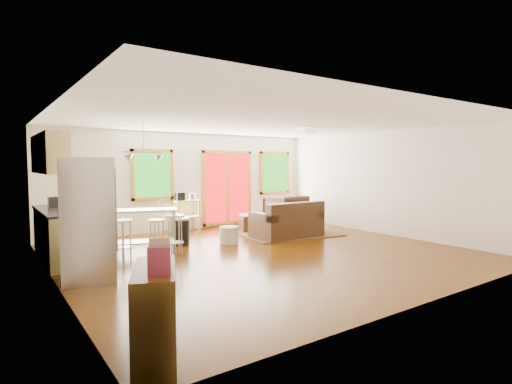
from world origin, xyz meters
TOP-DOWN VIEW (x-y plane):
  - floor at (0.00, 0.00)m, footprint 7.50×7.00m
  - ceiling at (0.00, 0.00)m, footprint 7.50×7.00m
  - back_wall at (0.00, 3.51)m, footprint 7.50×0.02m
  - left_wall at (-3.76, 0.00)m, footprint 0.02×7.00m
  - right_wall at (3.76, 0.00)m, footprint 0.02×7.00m
  - front_wall at (0.00, -3.51)m, footprint 7.50×0.02m
  - window_left at (-1.00, 3.46)m, footprint 1.10×0.05m
  - french_doors at (1.20, 3.46)m, footprint 1.60×0.05m
  - window_right at (2.90, 3.46)m, footprint 1.10×0.05m
  - rug at (1.74, 1.43)m, footprint 2.57×2.10m
  - loveseat at (1.45, 1.04)m, footprint 1.63×0.93m
  - coffee_table at (1.87, 1.65)m, footprint 1.15×0.94m
  - armchair at (2.48, 2.43)m, footprint 1.03×0.97m
  - ottoman at (1.29, 2.31)m, footprint 0.83×0.83m
  - pouf at (-0.08, 1.24)m, footprint 0.49×0.49m
  - vase at (1.62, 1.78)m, footprint 0.21×0.21m
  - book at (1.99, 1.85)m, footprint 0.19×0.08m
  - cabinets at (-3.49, 1.70)m, footprint 0.64×2.24m
  - refrigerator at (-3.27, -0.01)m, footprint 0.91×0.89m
  - island at (-2.01, 1.38)m, footprint 1.49×0.96m
  - cup at (-1.59, 1.38)m, footprint 0.15×0.14m
  - bar_stool_a at (-2.47, 1.08)m, footprint 0.46×0.46m
  - bar_stool_b at (-1.81, 1.08)m, footprint 0.36×0.36m
  - bar_stool_c at (-1.51, 0.89)m, footprint 0.43×0.43m
  - trash_can at (-1.04, 1.63)m, footprint 0.36×0.36m
  - kitchen_cart at (-0.19, 3.28)m, footprint 0.69×0.45m
  - bookshelf at (-3.35, -2.92)m, footprint 0.70×1.01m
  - ceiling_flush at (1.60, 0.60)m, footprint 0.35×0.35m
  - pendant_light at (-1.90, 1.50)m, footprint 0.80×0.18m

SIDE VIEW (x-z plane):
  - floor at x=0.00m, z-range -0.02..0.00m
  - rug at x=1.74m, z-range 0.00..0.02m
  - pouf at x=-0.08m, z-range 0.00..0.38m
  - ottoman at x=1.29m, z-range 0.00..0.43m
  - trash_can at x=-1.04m, z-range 0.00..0.61m
  - coffee_table at x=1.87m, z-range 0.14..0.54m
  - loveseat at x=1.45m, z-range -0.09..0.78m
  - bookshelf at x=-3.35m, z-range -0.12..0.99m
  - armchair at x=2.48m, z-range 0.00..1.00m
  - vase at x=1.62m, z-range 0.36..0.65m
  - bar_stool_b at x=-1.81m, z-range 0.17..0.86m
  - book at x=1.99m, z-range 0.40..0.66m
  - bar_stool_a at x=-2.47m, z-range 0.18..0.92m
  - bar_stool_c at x=-1.51m, z-range 0.19..0.97m
  - island at x=-2.01m, z-range 0.16..1.04m
  - kitchen_cart at x=-0.19m, z-range 0.19..1.22m
  - cabinets at x=-3.49m, z-range -0.22..2.08m
  - refrigerator at x=-3.27m, z-range 0.00..1.87m
  - cup at x=-1.59m, z-range 0.95..1.07m
  - french_doors at x=1.20m, z-range 0.05..2.15m
  - back_wall at x=0.00m, z-range 0.00..2.60m
  - left_wall at x=-3.76m, z-range 0.00..2.60m
  - right_wall at x=3.76m, z-range 0.00..2.60m
  - front_wall at x=0.00m, z-range 0.00..2.60m
  - window_left at x=-1.00m, z-range 0.85..2.15m
  - window_right at x=2.90m, z-range 0.85..2.15m
  - pendant_light at x=-1.90m, z-range 1.50..2.29m
  - ceiling_flush at x=1.60m, z-range 2.47..2.59m
  - ceiling at x=0.00m, z-range 2.60..2.62m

